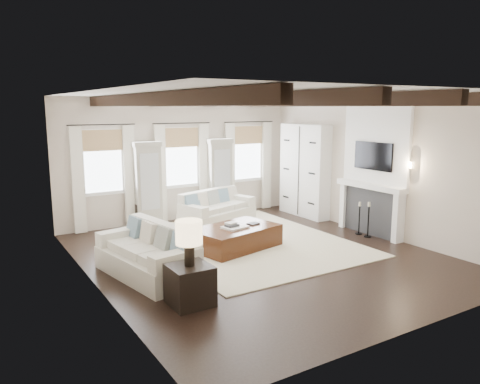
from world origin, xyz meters
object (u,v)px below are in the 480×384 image
sofa_left (150,256)px  side_table_front (190,285)px  ottoman (235,238)px  sofa_back (216,211)px  side_table_back (142,214)px

sofa_left → side_table_front: 1.51m
ottoman → side_table_front: side_table_front is taller
sofa_left → ottoman: size_ratio=1.27×
sofa_back → side_table_front: 4.99m
sofa_back → ottoman: bearing=-108.0°
sofa_back → side_table_front: bearing=-123.2°
side_table_front → ottoman: bearing=45.5°
sofa_left → side_table_back: bearing=72.1°
sofa_left → ottoman: 2.21m
ottoman → side_table_front: size_ratio=2.90×
sofa_back → sofa_left: bearing=-136.4°
side_table_front → side_table_back: 5.13m
sofa_back → side_table_back: size_ratio=3.78×
side_table_front → side_table_back: (1.07, 5.01, -0.02)m
ottoman → side_table_front: (-2.06, -2.10, 0.07)m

